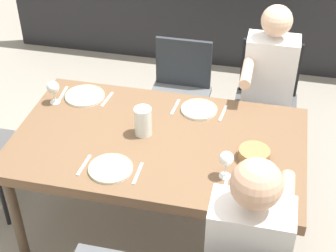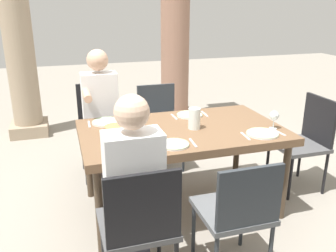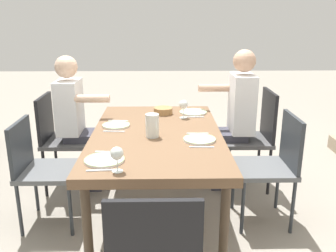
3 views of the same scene
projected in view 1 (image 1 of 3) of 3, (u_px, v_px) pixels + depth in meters
name	position (u px, v px, depth m)	size (l,w,h in m)	color
ground_plane	(160.00, 227.00, 3.34)	(16.00, 16.00, 0.00)	gray
dining_table	(159.00, 147.00, 2.94)	(1.67, 0.99, 0.74)	brown
chair_west_south	(266.00, 96.00, 3.64)	(0.44, 0.44, 0.91)	#4F4F50
chair_mid_south	(180.00, 89.00, 3.77)	(0.44, 0.44, 0.85)	#5B5E61
diner_man_white	(267.00, 92.00, 3.41)	(0.35, 0.49, 1.27)	#3F3F4C
patio_railing	(215.00, 21.00, 4.85)	(4.07, 0.10, 0.90)	black
plate_0	(255.00, 193.00, 2.53)	(0.25, 0.25, 0.02)	white
wine_glass_0	(226.00, 159.00, 2.58)	(0.08, 0.08, 0.16)	white
fork_0	(285.00, 198.00, 2.51)	(0.02, 0.17, 0.01)	silver
spoon_0	(225.00, 189.00, 2.56)	(0.02, 0.17, 0.01)	silver
plate_1	(199.00, 109.00, 3.13)	(0.23, 0.23, 0.02)	white
fork_1	(223.00, 113.00, 3.10)	(0.02, 0.17, 0.01)	silver
spoon_1	(175.00, 107.00, 3.16)	(0.02, 0.17, 0.01)	silver
plate_2	(111.00, 168.00, 2.68)	(0.24, 0.24, 0.02)	white
fork_2	(138.00, 173.00, 2.66)	(0.02, 0.17, 0.01)	silver
spoon_2	(84.00, 165.00, 2.71)	(0.02, 0.17, 0.01)	silver
plate_3	(85.00, 96.00, 3.25)	(0.25, 0.25, 0.02)	white
wine_glass_3	(53.00, 88.00, 3.14)	(0.08, 0.08, 0.15)	white
fork_3	(107.00, 99.00, 3.22)	(0.02, 0.17, 0.01)	silver
spoon_3	(63.00, 94.00, 3.28)	(0.02, 0.17, 0.01)	silver
water_pitcher	(143.00, 123.00, 2.90)	(0.10, 0.10, 0.17)	white
bread_basket	(254.00, 154.00, 2.74)	(0.17, 0.17, 0.06)	#9E7547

